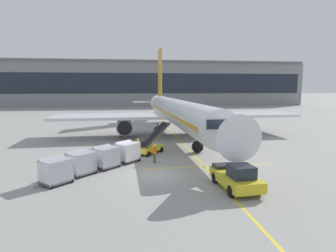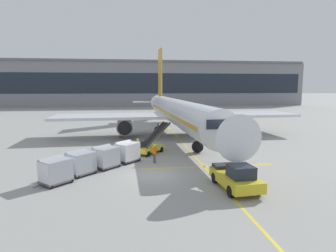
{
  "view_description": "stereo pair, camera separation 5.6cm",
  "coord_description": "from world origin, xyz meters",
  "px_view_note": "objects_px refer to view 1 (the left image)",
  "views": [
    {
      "loc": [
        -1.68,
        -21.34,
        6.83
      ],
      "look_at": [
        2.23,
        8.51,
        2.7
      ],
      "focal_mm": 30.01,
      "sensor_mm": 36.0,
      "label": 1
    },
    {
      "loc": [
        -1.62,
        -21.34,
        6.83
      ],
      "look_at": [
        2.23,
        8.51,
        2.7
      ],
      "focal_mm": 30.01,
      "sensor_mm": 36.0,
      "label": 2
    }
  ],
  "objects_px": {
    "baggage_cart_lead": "(127,151)",
    "pushback_tug": "(236,177)",
    "baggage_cart_second": "(106,156)",
    "parked_airplane": "(177,112)",
    "baggage_cart_fourth": "(55,170)",
    "ground_crew_by_loader": "(138,146)",
    "belt_loader": "(150,145)",
    "baggage_cart_third": "(81,162)",
    "safety_cone_engine_keepout": "(121,134)",
    "ground_crew_by_carts": "(154,152)"
  },
  "relations": [
    {
      "from": "baggage_cart_lead",
      "to": "pushback_tug",
      "type": "xyz_separation_m",
      "value": [
        7.41,
        -8.06,
        -0.17
      ]
    },
    {
      "from": "baggage_cart_second",
      "to": "pushback_tug",
      "type": "xyz_separation_m",
      "value": [
        9.2,
        -6.29,
        -0.17
      ]
    },
    {
      "from": "parked_airplane",
      "to": "baggage_cart_fourth",
      "type": "height_order",
      "value": "parked_airplane"
    },
    {
      "from": "baggage_cart_fourth",
      "to": "pushback_tug",
      "type": "relative_size",
      "value": 0.56
    },
    {
      "from": "baggage_cart_lead",
      "to": "ground_crew_by_loader",
      "type": "bearing_deg",
      "value": 66.29
    },
    {
      "from": "belt_loader",
      "to": "baggage_cart_third",
      "type": "xyz_separation_m",
      "value": [
        -5.96,
        -6.74,
        0.14
      ]
    },
    {
      "from": "baggage_cart_fourth",
      "to": "safety_cone_engine_keepout",
      "type": "bearing_deg",
      "value": 78.12
    },
    {
      "from": "parked_airplane",
      "to": "safety_cone_engine_keepout",
      "type": "height_order",
      "value": "parked_airplane"
    },
    {
      "from": "belt_loader",
      "to": "baggage_cart_third",
      "type": "distance_m",
      "value": 9.0
    },
    {
      "from": "baggage_cart_third",
      "to": "pushback_tug",
      "type": "distance_m",
      "value": 11.94
    },
    {
      "from": "belt_loader",
      "to": "ground_crew_by_carts",
      "type": "distance_m",
      "value": 4.05
    },
    {
      "from": "baggage_cart_fourth",
      "to": "pushback_tug",
      "type": "distance_m",
      "value": 12.69
    },
    {
      "from": "baggage_cart_lead",
      "to": "ground_crew_by_loader",
      "type": "xyz_separation_m",
      "value": [
        1.03,
        2.34,
        -0.0
      ]
    },
    {
      "from": "ground_crew_by_loader",
      "to": "pushback_tug",
      "type": "bearing_deg",
      "value": -58.48
    },
    {
      "from": "baggage_cart_second",
      "to": "ground_crew_by_carts",
      "type": "bearing_deg",
      "value": 13.95
    },
    {
      "from": "belt_loader",
      "to": "baggage_cart_second",
      "type": "bearing_deg",
      "value": -129.22
    },
    {
      "from": "ground_crew_by_carts",
      "to": "baggage_cart_lead",
      "type": "bearing_deg",
      "value": 163.92
    },
    {
      "from": "baggage_cart_lead",
      "to": "baggage_cart_fourth",
      "type": "relative_size",
      "value": 1.0
    },
    {
      "from": "parked_airplane",
      "to": "ground_crew_by_loader",
      "type": "height_order",
      "value": "parked_airplane"
    },
    {
      "from": "baggage_cart_third",
      "to": "safety_cone_engine_keepout",
      "type": "distance_m",
      "value": 17.05
    },
    {
      "from": "belt_loader",
      "to": "ground_crew_by_carts",
      "type": "relative_size",
      "value": 2.82
    },
    {
      "from": "baggage_cart_lead",
      "to": "pushback_tug",
      "type": "height_order",
      "value": "baggage_cart_lead"
    },
    {
      "from": "ground_crew_by_carts",
      "to": "safety_cone_engine_keepout",
      "type": "distance_m",
      "value": 14.59
    },
    {
      "from": "ground_crew_by_loader",
      "to": "safety_cone_engine_keepout",
      "type": "xyz_separation_m",
      "value": [
        -2.06,
        11.09,
        -0.63
      ]
    },
    {
      "from": "baggage_cart_second",
      "to": "safety_cone_engine_keepout",
      "type": "distance_m",
      "value": 15.24
    },
    {
      "from": "parked_airplane",
      "to": "baggage_cart_third",
      "type": "distance_m",
      "value": 20.48
    },
    {
      "from": "belt_loader",
      "to": "baggage_cart_fourth",
      "type": "height_order",
      "value": "belt_loader"
    },
    {
      "from": "ground_crew_by_carts",
      "to": "baggage_cart_second",
      "type": "bearing_deg",
      "value": -166.05
    },
    {
      "from": "baggage_cart_lead",
      "to": "baggage_cart_second",
      "type": "distance_m",
      "value": 2.52
    },
    {
      "from": "parked_airplane",
      "to": "safety_cone_engine_keepout",
      "type": "xyz_separation_m",
      "value": [
        -7.98,
        -0.57,
        -2.97
      ]
    },
    {
      "from": "safety_cone_engine_keepout",
      "to": "baggage_cart_fourth",
      "type": "bearing_deg",
      "value": -101.88
    },
    {
      "from": "belt_loader",
      "to": "baggage_cart_second",
      "type": "distance_m",
      "value": 6.59
    },
    {
      "from": "belt_loader",
      "to": "ground_crew_by_loader",
      "type": "xyz_separation_m",
      "value": [
        -1.35,
        -0.99,
        0.13
      ]
    },
    {
      "from": "parked_airplane",
      "to": "belt_loader",
      "type": "xyz_separation_m",
      "value": [
        -4.57,
        -10.67,
        -2.47
      ]
    },
    {
      "from": "parked_airplane",
      "to": "baggage_cart_fourth",
      "type": "bearing_deg",
      "value": -121.62
    },
    {
      "from": "baggage_cart_second",
      "to": "baggage_cart_fourth",
      "type": "relative_size",
      "value": 1.0
    },
    {
      "from": "baggage_cart_lead",
      "to": "baggage_cart_second",
      "type": "bearing_deg",
      "value": -135.26
    },
    {
      "from": "parked_airplane",
      "to": "pushback_tug",
      "type": "xyz_separation_m",
      "value": [
        0.46,
        -22.06,
        -2.51
      ]
    },
    {
      "from": "safety_cone_engine_keepout",
      "to": "parked_airplane",
      "type": "bearing_deg",
      "value": 4.06
    },
    {
      "from": "baggage_cart_second",
      "to": "ground_crew_by_loader",
      "type": "bearing_deg",
      "value": 55.6
    },
    {
      "from": "ground_crew_by_carts",
      "to": "parked_airplane",
      "type": "bearing_deg",
      "value": 73.1
    },
    {
      "from": "ground_crew_by_loader",
      "to": "baggage_cart_second",
      "type": "bearing_deg",
      "value": -124.4
    },
    {
      "from": "baggage_cart_fourth",
      "to": "belt_loader",
      "type": "bearing_deg",
      "value": 49.79
    },
    {
      "from": "baggage_cart_second",
      "to": "pushback_tug",
      "type": "bearing_deg",
      "value": -34.38
    },
    {
      "from": "belt_loader",
      "to": "baggage_cart_fourth",
      "type": "xyz_separation_m",
      "value": [
        -7.37,
        -8.72,
        0.14
      ]
    },
    {
      "from": "parked_airplane",
      "to": "baggage_cart_third",
      "type": "relative_size",
      "value": 17.18
    },
    {
      "from": "parked_airplane",
      "to": "baggage_cart_fourth",
      "type": "distance_m",
      "value": 22.89
    },
    {
      "from": "belt_loader",
      "to": "pushback_tug",
      "type": "relative_size",
      "value": 1.08
    },
    {
      "from": "baggage_cart_lead",
      "to": "pushback_tug",
      "type": "bearing_deg",
      "value": -47.43
    },
    {
      "from": "parked_airplane",
      "to": "ground_crew_by_carts",
      "type": "relative_size",
      "value": 25.11
    }
  ]
}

